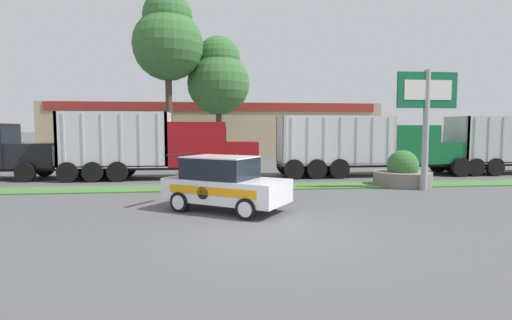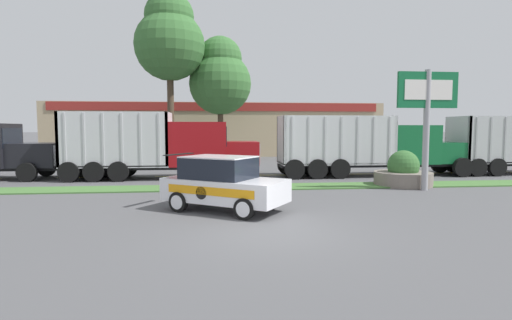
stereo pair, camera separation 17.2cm
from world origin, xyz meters
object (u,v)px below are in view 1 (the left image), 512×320
object	(u,v)px
store_sign_post	(427,105)
stone_planter	(402,173)
dump_truck_mid	(389,149)
dump_truck_trail	(177,148)
rally_car	(224,183)

from	to	relation	value
store_sign_post	stone_planter	distance (m)	3.61
dump_truck_mid	stone_planter	bearing A→B (deg)	-106.21
store_sign_post	dump_truck_trail	bearing A→B (deg)	154.05
store_sign_post	rally_car	bearing A→B (deg)	-159.08
dump_truck_mid	rally_car	bearing A→B (deg)	-137.96
dump_truck_trail	store_sign_post	size ratio (longest dim) A/B	1.97
dump_truck_mid	store_sign_post	xyz separation A→B (m)	(-0.92, -5.58, 2.26)
dump_truck_trail	stone_planter	xyz separation A→B (m)	(11.22, -4.03, -1.08)
rally_car	stone_planter	xyz separation A→B (m)	(8.90, 5.05, -0.34)
dump_truck_mid	rally_car	size ratio (longest dim) A/B	2.65
dump_truck_trail	stone_planter	bearing A→B (deg)	-19.77
store_sign_post	stone_planter	size ratio (longest dim) A/B	1.96
dump_truck_mid	rally_car	distance (m)	13.57
dump_truck_mid	store_sign_post	distance (m)	6.09
stone_planter	dump_truck_trail	bearing A→B (deg)	160.23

